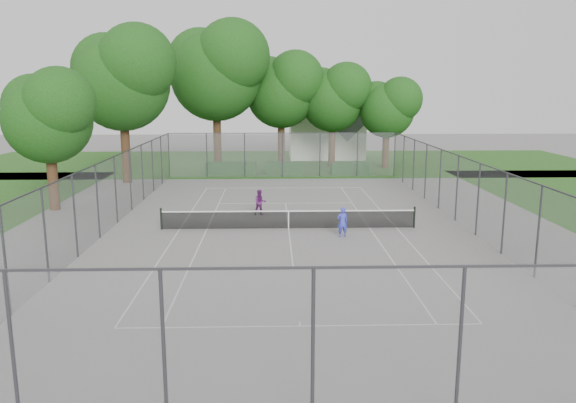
{
  "coord_description": "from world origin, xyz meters",
  "views": [
    {
      "loc": [
        -0.8,
        -27.51,
        6.95
      ],
      "look_at": [
        0.0,
        1.0,
        1.2
      ],
      "focal_mm": 35.0,
      "sensor_mm": 36.0,
      "label": 1
    }
  ],
  "objects_px": {
    "girl_player": "(342,222)",
    "house": "(326,121)",
    "woman_player": "(260,203)",
    "tennis_net": "(289,219)"
  },
  "relations": [
    {
      "from": "house",
      "to": "girl_player",
      "type": "distance_m",
      "value": 31.58
    },
    {
      "from": "house",
      "to": "woman_player",
      "type": "height_order",
      "value": "house"
    },
    {
      "from": "girl_player",
      "to": "house",
      "type": "bearing_deg",
      "value": -102.35
    },
    {
      "from": "girl_player",
      "to": "woman_player",
      "type": "xyz_separation_m",
      "value": [
        -4.02,
        4.76,
        0.0
      ]
    },
    {
      "from": "house",
      "to": "girl_player",
      "type": "xyz_separation_m",
      "value": [
        -2.17,
        -31.37,
        -2.98
      ]
    },
    {
      "from": "tennis_net",
      "to": "woman_player",
      "type": "bearing_deg",
      "value": 115.5
    },
    {
      "from": "tennis_net",
      "to": "woman_player",
      "type": "relative_size",
      "value": 8.95
    },
    {
      "from": "girl_player",
      "to": "woman_player",
      "type": "distance_m",
      "value": 6.23
    },
    {
      "from": "girl_player",
      "to": "woman_player",
      "type": "relative_size",
      "value": 1.0
    },
    {
      "from": "woman_player",
      "to": "tennis_net",
      "type": "bearing_deg",
      "value": -77.39
    }
  ]
}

